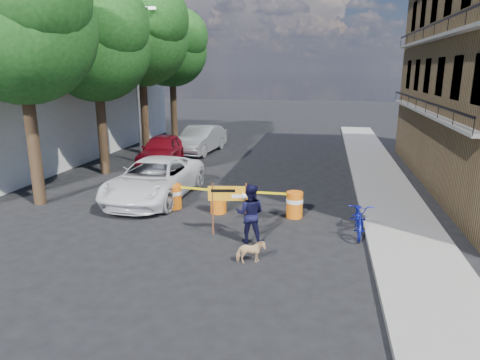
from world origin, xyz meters
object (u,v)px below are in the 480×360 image
at_px(barrel_far_left, 145,194).
at_px(sedan_red, 162,150).
at_px(pedestrian, 250,214).
at_px(bicycle, 360,202).
at_px(barrel_mid_left, 174,196).
at_px(detour_sign, 234,198).
at_px(dog, 251,252).
at_px(sedan_silver, 200,139).
at_px(barrel_far_right, 294,204).
at_px(barrel_mid_right, 218,200).
at_px(suv_white, 154,179).

relative_size(barrel_far_left, sedan_red, 0.19).
height_order(pedestrian, bicycle, bicycle).
height_order(barrel_mid_left, detour_sign, detour_sign).
distance_m(barrel_far_left, dog, 6.09).
bearing_deg(sedan_silver, dog, -62.89).
height_order(pedestrian, sedan_silver, pedestrian).
distance_m(barrel_far_right, sedan_silver, 12.52).
xyz_separation_m(barrel_far_right, bicycle, (2.06, -1.13, 0.55)).
bearing_deg(barrel_far_right, bicycle, -28.82).
distance_m(barrel_far_left, pedestrian, 5.07).
bearing_deg(dog, detour_sign, 4.41).
distance_m(barrel_far_right, pedestrian, 2.71).
relative_size(barrel_mid_left, barrel_mid_right, 1.00).
bearing_deg(sedan_red, barrel_mid_right, -61.14).
relative_size(bicycle, sedan_silver, 0.42).
xyz_separation_m(barrel_mid_right, suv_white, (-2.87, 1.21, 0.30)).
distance_m(barrel_far_left, barrel_far_right, 5.49).
bearing_deg(suv_white, sedan_silver, 97.19).
bearing_deg(barrel_far_right, barrel_mid_right, -179.13).
distance_m(barrel_mid_left, bicycle, 6.58).
height_order(detour_sign, sedan_red, detour_sign).
bearing_deg(barrel_far_left, sedan_red, 106.27).
distance_m(detour_sign, bicycle, 3.84).
bearing_deg(barrel_mid_left, dog, -48.33).
xyz_separation_m(dog, sedan_silver, (-5.63, 14.55, 0.50)).
bearing_deg(dog, barrel_far_left, 29.91).
relative_size(dog, sedan_red, 0.16).
distance_m(barrel_mid_left, detour_sign, 3.50).
relative_size(barrel_far_right, sedan_red, 0.19).
xyz_separation_m(barrel_mid_right, sedan_red, (-4.87, 7.15, 0.32)).
bearing_deg(barrel_mid_left, sedan_red, 114.33).
height_order(suv_white, sedan_silver, sedan_silver).
distance_m(barrel_mid_left, sedan_silver, 10.80).
bearing_deg(suv_white, dog, -45.30).
distance_m(pedestrian, sedan_silver, 14.19).
distance_m(barrel_far_right, dog, 3.94).
xyz_separation_m(barrel_mid_right, dog, (1.82, -3.80, -0.16)).
xyz_separation_m(barrel_mid_right, sedan_silver, (-3.81, 10.75, 0.34)).
xyz_separation_m(barrel_far_right, sedan_silver, (-6.48, 10.71, 0.34)).
xyz_separation_m(dog, sedan_red, (-6.69, 10.95, 0.47)).
relative_size(detour_sign, dog, 2.20).
bearing_deg(bicycle, barrel_far_right, 152.30).
xyz_separation_m(detour_sign, pedestrian, (0.57, -0.44, -0.31)).
distance_m(barrel_mid_right, sedan_silver, 11.41).
relative_size(barrel_mid_right, barrel_far_right, 1.00).
relative_size(detour_sign, sedan_silver, 0.33).
height_order(detour_sign, pedestrian, pedestrian).
relative_size(dog, suv_white, 0.13).
height_order(barrel_far_left, barrel_mid_right, same).
relative_size(barrel_far_left, bicycle, 0.44).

